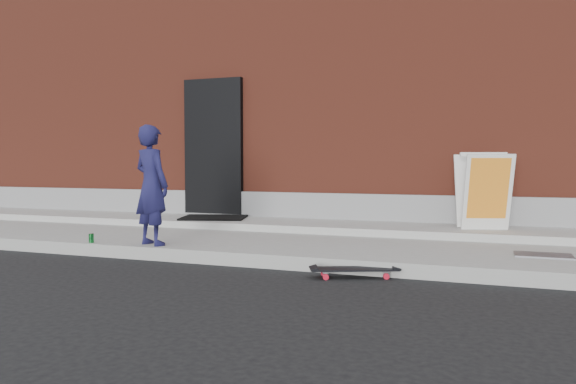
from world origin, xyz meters
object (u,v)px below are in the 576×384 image
at_px(soda_can, 91,238).
at_px(child, 151,185).
at_px(skateboard, 354,270).
at_px(pizza_sign, 483,191).

bearing_deg(soda_can, child, 8.04).
height_order(skateboard, pizza_sign, pizza_sign).
height_order(child, pizza_sign, child).
relative_size(child, soda_can, 12.79).
bearing_deg(skateboard, child, 172.81).
height_order(child, soda_can, child).
xyz_separation_m(skateboard, soda_can, (-3.33, 0.21, 0.13)).
distance_m(child, soda_can, 1.04).
xyz_separation_m(child, soda_can, (-0.80, -0.11, -0.66)).
bearing_deg(pizza_sign, skateboard, -114.18).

